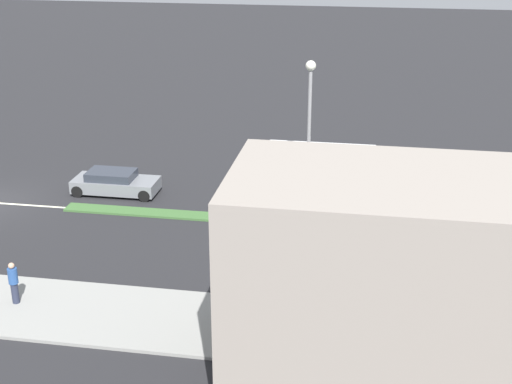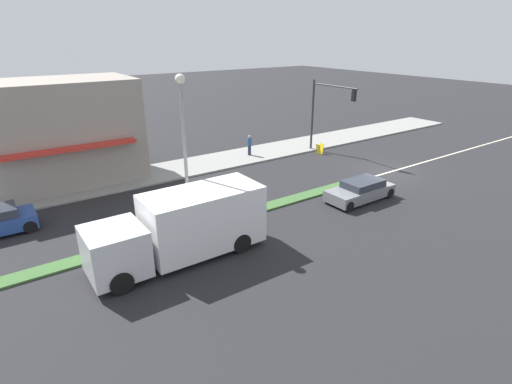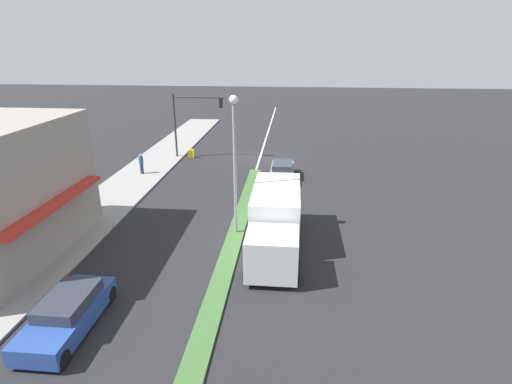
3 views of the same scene
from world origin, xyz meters
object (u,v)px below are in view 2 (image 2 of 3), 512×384
(traffic_signal_main, at_px, (326,105))
(street_lamp, at_px, (184,135))
(pedestrian, at_px, (249,145))
(suv_grey, at_px, (360,190))
(warning_aframe_sign, at_px, (320,149))
(delivery_truck, at_px, (185,226))

(traffic_signal_main, relative_size, street_lamp, 0.76)
(pedestrian, xyz_separation_m, suv_grey, (-11.07, -0.30, -0.38))
(traffic_signal_main, xyz_separation_m, suv_grey, (-8.32, 5.02, -3.32))
(warning_aframe_sign, bearing_deg, street_lamp, 112.94)
(traffic_signal_main, xyz_separation_m, warning_aframe_sign, (0.06, 0.28, -3.47))
(street_lamp, xyz_separation_m, suv_grey, (-2.20, -9.87, -4.20))
(suv_grey, bearing_deg, warning_aframe_sign, -29.47)
(warning_aframe_sign, bearing_deg, pedestrian, 61.94)
(pedestrian, bearing_deg, suv_grey, -178.43)
(street_lamp, relative_size, pedestrian, 4.63)
(warning_aframe_sign, relative_size, suv_grey, 0.20)
(pedestrian, bearing_deg, street_lamp, 132.82)
(street_lamp, relative_size, warning_aframe_sign, 8.80)
(delivery_truck, xyz_separation_m, suv_grey, (0.00, -11.13, -0.89))
(warning_aframe_sign, distance_m, delivery_truck, 17.97)
(traffic_signal_main, height_order, street_lamp, street_lamp)
(suv_grey, bearing_deg, pedestrian, 1.57)
(pedestrian, relative_size, delivery_truck, 0.21)
(street_lamp, bearing_deg, traffic_signal_main, -67.64)
(suv_grey, bearing_deg, delivery_truck, 90.00)
(street_lamp, xyz_separation_m, delivery_truck, (-2.20, 1.25, -3.31))
(delivery_truck, bearing_deg, pedestrian, -44.36)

